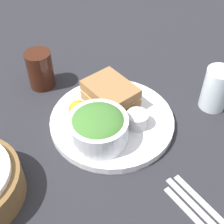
# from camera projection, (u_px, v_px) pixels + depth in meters

# --- Properties ---
(ground_plane) EXTENTS (4.00, 4.00, 0.00)m
(ground_plane) POSITION_uv_depth(u_px,v_px,m) (112.00, 123.00, 0.75)
(ground_plane) COLOR #232328
(plate) EXTENTS (0.30, 0.30, 0.02)m
(plate) POSITION_uv_depth(u_px,v_px,m) (112.00, 121.00, 0.75)
(plate) COLOR silver
(plate) RESTS_ON ground_plane
(sandwich) EXTENTS (0.13, 0.11, 0.06)m
(sandwich) POSITION_uv_depth(u_px,v_px,m) (110.00, 94.00, 0.76)
(sandwich) COLOR olive
(sandwich) RESTS_ON plate
(salad_bowl) EXTENTS (0.13, 0.13, 0.07)m
(salad_bowl) POSITION_uv_depth(u_px,v_px,m) (98.00, 127.00, 0.67)
(salad_bowl) COLOR white
(salad_bowl) RESTS_ON plate
(dressing_cup) EXTENTS (0.05, 0.05, 0.03)m
(dressing_cup) POSITION_uv_depth(u_px,v_px,m) (137.00, 119.00, 0.71)
(dressing_cup) COLOR #B7B7BC
(dressing_cup) RESTS_ON plate
(orange_wedge) EXTENTS (0.05, 0.05, 0.05)m
(orange_wedge) POSITION_uv_depth(u_px,v_px,m) (79.00, 110.00, 0.73)
(orange_wedge) COLOR orange
(orange_wedge) RESTS_ON plate
(drink_glass) EXTENTS (0.07, 0.07, 0.10)m
(drink_glass) POSITION_uv_depth(u_px,v_px,m) (40.00, 70.00, 0.82)
(drink_glass) COLOR #38190F
(drink_glass) RESTS_ON ground_plane
(fork) EXTENTS (0.18, 0.03, 0.01)m
(fork) POSITION_uv_depth(u_px,v_px,m) (208.00, 208.00, 0.59)
(fork) COLOR #B2B2B7
(fork) RESTS_ON ground_plane
(knife) EXTENTS (0.18, 0.03, 0.01)m
(knife) POSITION_uv_depth(u_px,v_px,m) (202.00, 213.00, 0.59)
(knife) COLOR #B2B2B7
(knife) RESTS_ON ground_plane
(spoon) EXTENTS (0.16, 0.03, 0.01)m
(spoon) POSITION_uv_depth(u_px,v_px,m) (195.00, 218.00, 0.58)
(spoon) COLOR #B2B2B7
(spoon) RESTS_ON ground_plane
(water_glass) EXTENTS (0.07, 0.07, 0.11)m
(water_glass) POSITION_uv_depth(u_px,v_px,m) (216.00, 89.00, 0.76)
(water_glass) COLOR silver
(water_glass) RESTS_ON ground_plane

